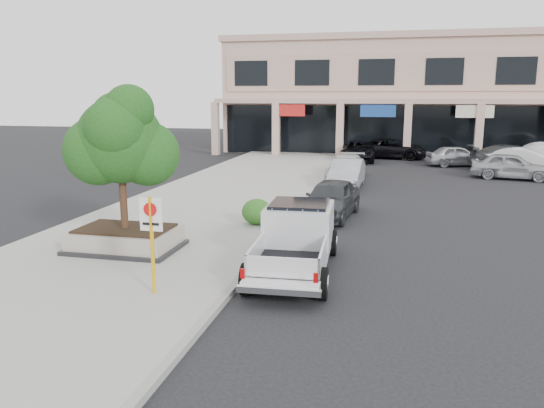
{
  "coord_description": "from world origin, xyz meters",
  "views": [
    {
      "loc": [
        2.18,
        -13.75,
        4.71
      ],
      "look_at": [
        -1.38,
        1.5,
        1.5
      ],
      "focal_mm": 35.0,
      "sensor_mm": 36.0,
      "label": 1
    }
  ],
  "objects_px": {
    "no_parking_sign": "(152,232)",
    "curb_car_d": "(358,151)",
    "planter": "(126,239)",
    "curb_car_a": "(331,198)",
    "planter_tree": "(127,141)",
    "lot_car_b": "(524,160)",
    "curb_car_b": "(347,174)",
    "curb_car_c": "(346,167)",
    "lot_car_d": "(393,149)",
    "pickup_truck": "(295,241)",
    "lot_car_c": "(516,158)",
    "lot_car_a": "(512,166)",
    "lot_car_e": "(457,156)"
  },
  "relations": [
    {
      "from": "no_parking_sign",
      "to": "curb_car_d",
      "type": "bearing_deg",
      "value": 84.44
    },
    {
      "from": "pickup_truck",
      "to": "lot_car_c",
      "type": "relative_size",
      "value": 0.98
    },
    {
      "from": "planter_tree",
      "to": "no_parking_sign",
      "type": "bearing_deg",
      "value": -55.37
    },
    {
      "from": "lot_car_a",
      "to": "lot_car_c",
      "type": "bearing_deg",
      "value": -3.33
    },
    {
      "from": "pickup_truck",
      "to": "lot_car_a",
      "type": "bearing_deg",
      "value": 61.36
    },
    {
      "from": "planter",
      "to": "planter_tree",
      "type": "xyz_separation_m",
      "value": [
        0.13,
        0.15,
        2.94
      ]
    },
    {
      "from": "pickup_truck",
      "to": "no_parking_sign",
      "type": "bearing_deg",
      "value": -139.86
    },
    {
      "from": "lot_car_a",
      "to": "no_parking_sign",
      "type": "bearing_deg",
      "value": 162.55
    },
    {
      "from": "planter",
      "to": "curb_car_b",
      "type": "height_order",
      "value": "curb_car_b"
    },
    {
      "from": "pickup_truck",
      "to": "curb_car_c",
      "type": "xyz_separation_m",
      "value": [
        -0.21,
        17.1,
        -0.21
      ]
    },
    {
      "from": "no_parking_sign",
      "to": "curb_car_d",
      "type": "distance_m",
      "value": 28.4
    },
    {
      "from": "planter",
      "to": "lot_car_d",
      "type": "bearing_deg",
      "value": 74.42
    },
    {
      "from": "pickup_truck",
      "to": "lot_car_b",
      "type": "xyz_separation_m",
      "value": [
        10.3,
        21.64,
        -0.09
      ]
    },
    {
      "from": "curb_car_c",
      "to": "lot_car_d",
      "type": "height_order",
      "value": "lot_car_d"
    },
    {
      "from": "curb_car_a",
      "to": "lot_car_e",
      "type": "relative_size",
      "value": 1.05
    },
    {
      "from": "pickup_truck",
      "to": "lot_car_d",
      "type": "height_order",
      "value": "pickup_truck"
    },
    {
      "from": "lot_car_b",
      "to": "lot_car_c",
      "type": "height_order",
      "value": "lot_car_c"
    },
    {
      "from": "curb_car_d",
      "to": "lot_car_c",
      "type": "xyz_separation_m",
      "value": [
        10.09,
        -3.16,
        0.1
      ]
    },
    {
      "from": "lot_car_b",
      "to": "lot_car_d",
      "type": "height_order",
      "value": "lot_car_b"
    },
    {
      "from": "pickup_truck",
      "to": "curb_car_b",
      "type": "xyz_separation_m",
      "value": [
        0.13,
        14.01,
        -0.15
      ]
    },
    {
      "from": "curb_car_a",
      "to": "curb_car_b",
      "type": "relative_size",
      "value": 0.99
    },
    {
      "from": "lot_car_d",
      "to": "lot_car_e",
      "type": "distance_m",
      "value": 5.65
    },
    {
      "from": "planter",
      "to": "no_parking_sign",
      "type": "bearing_deg",
      "value": -52.54
    },
    {
      "from": "curb_car_b",
      "to": "pickup_truck",
      "type": "bearing_deg",
      "value": -89.17
    },
    {
      "from": "curb_car_b",
      "to": "lot_car_a",
      "type": "relative_size",
      "value": 1.0
    },
    {
      "from": "lot_car_a",
      "to": "lot_car_c",
      "type": "height_order",
      "value": "lot_car_c"
    },
    {
      "from": "pickup_truck",
      "to": "curb_car_b",
      "type": "distance_m",
      "value": 14.01
    },
    {
      "from": "pickup_truck",
      "to": "curb_car_c",
      "type": "bearing_deg",
      "value": 87.65
    },
    {
      "from": "planter",
      "to": "no_parking_sign",
      "type": "relative_size",
      "value": 1.39
    },
    {
      "from": "curb_car_b",
      "to": "lot_car_b",
      "type": "relative_size",
      "value": 0.92
    },
    {
      "from": "planter_tree",
      "to": "lot_car_a",
      "type": "distance_m",
      "value": 23.3
    },
    {
      "from": "lot_car_c",
      "to": "lot_car_d",
      "type": "xyz_separation_m",
      "value": [
        -7.64,
        5.45,
        -0.08
      ]
    },
    {
      "from": "planter",
      "to": "lot_car_e",
      "type": "distance_m",
      "value": 26.54
    },
    {
      "from": "curb_car_a",
      "to": "curb_car_b",
      "type": "height_order",
      "value": "curb_car_a"
    },
    {
      "from": "no_parking_sign",
      "to": "curb_car_c",
      "type": "distance_m",
      "value": 19.98
    },
    {
      "from": "curb_car_a",
      "to": "lot_car_a",
      "type": "relative_size",
      "value": 0.99
    },
    {
      "from": "curb_car_a",
      "to": "curb_car_d",
      "type": "bearing_deg",
      "value": 97.81
    },
    {
      "from": "no_parking_sign",
      "to": "lot_car_c",
      "type": "height_order",
      "value": "no_parking_sign"
    },
    {
      "from": "planter_tree",
      "to": "curb_car_d",
      "type": "distance_m",
      "value": 25.57
    },
    {
      "from": "pickup_truck",
      "to": "lot_car_c",
      "type": "height_order",
      "value": "pickup_truck"
    },
    {
      "from": "no_parking_sign",
      "to": "lot_car_c",
      "type": "xyz_separation_m",
      "value": [
        12.84,
        25.1,
        -0.81
      ]
    },
    {
      "from": "no_parking_sign",
      "to": "curb_car_a",
      "type": "relative_size",
      "value": 0.53
    },
    {
      "from": "planter_tree",
      "to": "lot_car_b",
      "type": "distance_m",
      "value": 26.19
    },
    {
      "from": "curb_car_b",
      "to": "curb_car_c",
      "type": "xyz_separation_m",
      "value": [
        -0.33,
        3.09,
        -0.06
      ]
    },
    {
      "from": "lot_car_b",
      "to": "lot_car_c",
      "type": "xyz_separation_m",
      "value": [
        -0.31,
        0.78,
        0.04
      ]
    },
    {
      "from": "planter_tree",
      "to": "lot_car_e",
      "type": "relative_size",
      "value": 0.97
    },
    {
      "from": "lot_car_b",
      "to": "curb_car_a",
      "type": "bearing_deg",
      "value": 159.99
    },
    {
      "from": "curb_car_c",
      "to": "lot_car_a",
      "type": "relative_size",
      "value": 1.05
    },
    {
      "from": "pickup_truck",
      "to": "lot_car_a",
      "type": "height_order",
      "value": "pickup_truck"
    },
    {
      "from": "lot_car_e",
      "to": "pickup_truck",
      "type": "bearing_deg",
      "value": 149.56
    }
  ]
}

